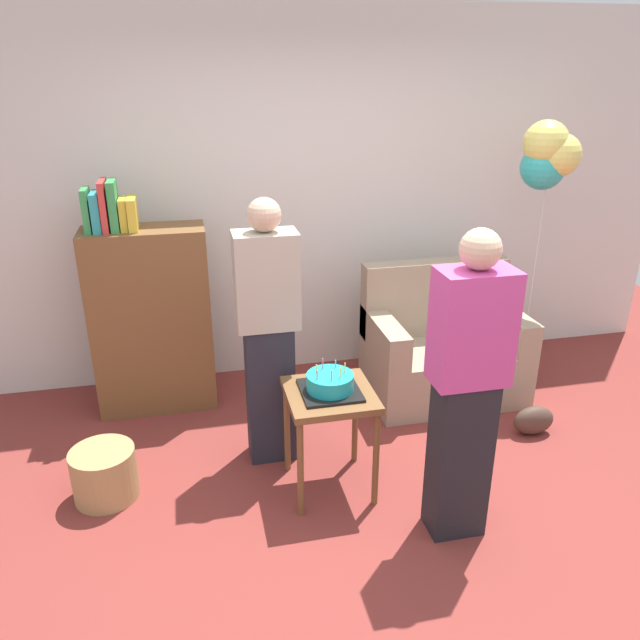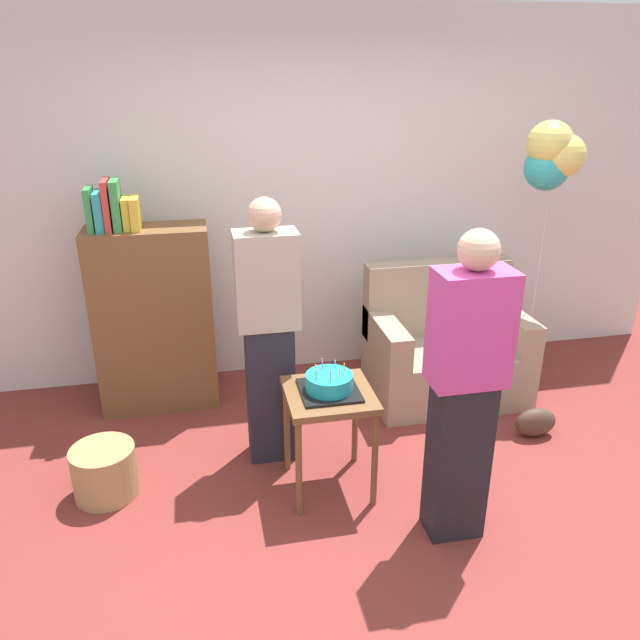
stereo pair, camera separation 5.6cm
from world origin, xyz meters
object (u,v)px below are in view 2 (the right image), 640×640
(wicker_basket, at_px, (105,471))
(side_table, at_px, (329,407))
(handbag, at_px, (535,422))
(balloon_bunch, at_px, (553,156))
(birthday_cake, at_px, (329,384))
(couch, at_px, (444,351))
(bookshelf, at_px, (153,315))
(person_holding_cake, at_px, (464,391))
(person_blowing_candles, at_px, (269,333))

(wicker_basket, bearing_deg, side_table, -8.41)
(side_table, bearing_deg, wicker_basket, 171.59)
(handbag, bearing_deg, balloon_bunch, 68.04)
(wicker_basket, bearing_deg, birthday_cake, -8.41)
(birthday_cake, bearing_deg, couch, 40.85)
(bookshelf, bearing_deg, side_table, -50.50)
(couch, height_order, balloon_bunch, balloon_bunch)
(bookshelf, relative_size, handbag, 5.78)
(birthday_cake, distance_m, person_holding_cake, 0.76)
(couch, height_order, bookshelf, bookshelf)
(couch, xyz_separation_m, birthday_cake, (-1.07, -0.93, 0.33))
(person_blowing_candles, relative_size, wicker_basket, 4.53)
(bookshelf, bearing_deg, person_blowing_candles, -48.75)
(couch, relative_size, bookshelf, 0.68)
(birthday_cake, xyz_separation_m, person_holding_cake, (0.56, -0.49, 0.16))
(balloon_bunch, bearing_deg, wicker_basket, -166.32)
(birthday_cake, height_order, person_blowing_candles, person_blowing_candles)
(person_blowing_candles, height_order, wicker_basket, person_blowing_candles)
(side_table, bearing_deg, balloon_bunch, 27.91)
(bookshelf, xyz_separation_m, person_holding_cake, (1.55, -1.68, 0.15))
(birthday_cake, xyz_separation_m, wicker_basket, (-1.26, 0.19, -0.52))
(side_table, bearing_deg, couch, 40.85)
(side_table, height_order, handbag, side_table)
(handbag, bearing_deg, couch, 118.84)
(balloon_bunch, bearing_deg, couch, 178.70)
(bookshelf, relative_size, side_table, 2.59)
(bookshelf, xyz_separation_m, person_blowing_candles, (0.71, -0.81, 0.15))
(person_blowing_candles, height_order, handbag, person_blowing_candles)
(birthday_cake, height_order, person_holding_cake, person_holding_cake)
(bookshelf, relative_size, person_blowing_candles, 0.99)
(couch, distance_m, balloon_bunch, 1.53)
(wicker_basket, bearing_deg, person_blowing_candles, 11.66)
(birthday_cake, height_order, handbag, birthday_cake)
(bookshelf, xyz_separation_m, wicker_basket, (-0.28, -1.01, -0.53))
(couch, bearing_deg, bookshelf, 172.62)
(couch, bearing_deg, balloon_bunch, -1.30)
(couch, xyz_separation_m, balloon_bunch, (0.65, -0.01, 1.38))
(person_holding_cake, xyz_separation_m, wicker_basket, (-1.82, 0.67, -0.68))
(person_blowing_candles, bearing_deg, balloon_bunch, 3.78)
(couch, bearing_deg, person_blowing_candles, -158.27)
(person_blowing_candles, xyz_separation_m, balloon_bunch, (2.00, 0.52, 0.89))
(couch, distance_m, person_blowing_candles, 1.54)
(side_table, relative_size, birthday_cake, 1.95)
(couch, height_order, birthday_cake, couch)
(couch, xyz_separation_m, bookshelf, (-2.06, 0.27, 0.34))
(bookshelf, xyz_separation_m, handbag, (2.44, -0.96, -0.58))
(side_table, distance_m, birthday_cake, 0.15)
(couch, bearing_deg, side_table, -139.15)
(couch, relative_size, side_table, 1.76)
(bookshelf, height_order, person_blowing_candles, person_blowing_candles)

